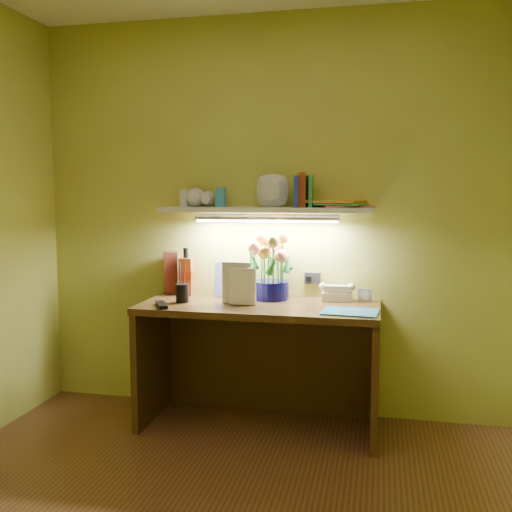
{
  "coord_description": "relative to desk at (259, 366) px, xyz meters",
  "views": [
    {
      "loc": [
        0.69,
        -2.04,
        1.39
      ],
      "look_at": [
        -0.05,
        1.35,
        1.02
      ],
      "focal_mm": 40.0,
      "sensor_mm": 36.0,
      "label": 1
    }
  ],
  "objects": [
    {
      "name": "tv_remote",
      "position": [
        -0.53,
        -0.2,
        0.38
      ],
      "size": [
        0.13,
        0.18,
        0.02
      ],
      "primitive_type": "cube",
      "rotation": [
        0.0,
        0.0,
        0.51
      ],
      "color": "black",
      "rests_on": "desk"
    },
    {
      "name": "desk_book_b",
      "position": [
        -0.22,
        -0.02,
        0.5
      ],
      "size": [
        0.18,
        0.04,
        0.25
      ],
      "primitive_type": "imported",
      "rotation": [
        0.0,
        0.0,
        -0.12
      ],
      "color": "silver",
      "rests_on": "desk"
    },
    {
      "name": "desk_book_a",
      "position": [
        -0.17,
        -0.06,
        0.48
      ],
      "size": [
        0.16,
        0.02,
        0.22
      ],
      "primitive_type": "imported",
      "rotation": [
        0.0,
        0.0,
        0.02
      ],
      "color": "white",
      "rests_on": "desk"
    },
    {
      "name": "desk_clock",
      "position": [
        0.61,
        0.22,
        0.41
      ],
      "size": [
        0.08,
        0.05,
        0.08
      ],
      "primitive_type": "cube",
      "rotation": [
        0.0,
        0.0,
        -0.12
      ],
      "color": "#ACADB0",
      "rests_on": "desk"
    },
    {
      "name": "flower_bouquet",
      "position": [
        0.04,
        0.17,
        0.57
      ],
      "size": [
        0.27,
        0.27,
        0.39
      ],
      "primitive_type": null,
      "rotation": [
        0.0,
        0.0,
        0.1
      ],
      "color": "#07053B",
      "rests_on": "desk"
    },
    {
      "name": "blue_folder",
      "position": [
        0.54,
        -0.14,
        0.38
      ],
      "size": [
        0.31,
        0.24,
        0.01
      ],
      "primitive_type": "cube",
      "rotation": [
        0.0,
        0.0,
        -0.08
      ],
      "color": "#358FCE",
      "rests_on": "desk"
    },
    {
      "name": "art_card",
      "position": [
        -0.22,
        0.18,
        0.48
      ],
      "size": [
        0.22,
        0.07,
        0.22
      ],
      "primitive_type": null,
      "rotation": [
        0.0,
        0.0,
        -0.13
      ],
      "color": "white",
      "rests_on": "desk"
    },
    {
      "name": "pen_cup",
      "position": [
        -0.46,
        -0.05,
        0.47
      ],
      "size": [
        0.09,
        0.09,
        0.19
      ],
      "primitive_type": "cylinder",
      "rotation": [
        0.0,
        0.0,
        0.18
      ],
      "color": "black",
      "rests_on": "desk"
    },
    {
      "name": "whisky_box",
      "position": [
        -0.64,
        0.23,
        0.51
      ],
      "size": [
        0.11,
        0.11,
        0.27
      ],
      "primitive_type": "cube",
      "rotation": [
        0.0,
        0.0,
        0.39
      ],
      "color": "#5B2013",
      "rests_on": "desk"
    },
    {
      "name": "telephone",
      "position": [
        0.44,
        0.2,
        0.43
      ],
      "size": [
        0.19,
        0.15,
        0.11
      ],
      "primitive_type": null,
      "rotation": [
        0.0,
        0.0,
        0.08
      ],
      "color": "beige",
      "rests_on": "desk"
    },
    {
      "name": "desk",
      "position": [
        0.0,
        0.0,
        0.0
      ],
      "size": [
        1.4,
        0.6,
        0.75
      ],
      "primitive_type": "cube",
      "color": "#36220E",
      "rests_on": "ground"
    },
    {
      "name": "whisky_bottle",
      "position": [
        -0.52,
        0.19,
        0.53
      ],
      "size": [
        0.09,
        0.09,
        0.3
      ],
      "primitive_type": null,
      "rotation": [
        0.0,
        0.0,
        0.12
      ],
      "color": "#A44117",
      "rests_on": "desk"
    },
    {
      "name": "wall_shelf",
      "position": [
        0.04,
        0.18,
        0.96
      ],
      "size": [
        1.31,
        0.34,
        0.24
      ],
      "color": "silver",
      "rests_on": "ground"
    }
  ]
}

